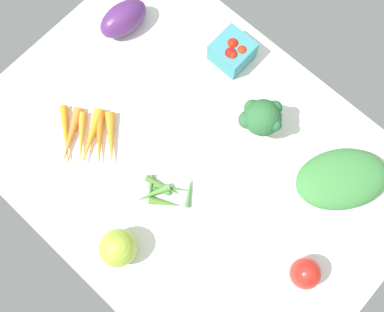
# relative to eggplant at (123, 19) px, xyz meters

# --- Properties ---
(tablecloth) EXTENTS (1.04, 0.76, 0.02)m
(tablecloth) POSITION_rel_eggplant_xyz_m (-0.38, 0.15, -0.05)
(tablecloth) COLOR white
(tablecloth) RESTS_ON ground
(eggplant) EXTENTS (0.10, 0.15, 0.08)m
(eggplant) POSITION_rel_eggplant_xyz_m (0.00, 0.00, 0.00)
(eggplant) COLOR #56286B
(eggplant) RESTS_ON tablecloth
(carrot_bunch) EXTENTS (0.22, 0.19, 0.03)m
(carrot_bunch) POSITION_rel_eggplant_xyz_m (-0.16, 0.29, -0.03)
(carrot_bunch) COLOR orange
(carrot_bunch) RESTS_ON tablecloth
(bell_pepper_red) EXTENTS (0.10, 0.10, 0.08)m
(bell_pepper_red) POSITION_rel_eggplant_xyz_m (-0.75, 0.18, 0.00)
(bell_pepper_red) COLOR red
(bell_pepper_red) RESTS_ON tablecloth
(leafy_greens_clump) EXTENTS (0.25, 0.27, 0.06)m
(leafy_greens_clump) POSITION_rel_eggplant_xyz_m (-0.68, -0.05, -0.01)
(leafy_greens_clump) COLOR #3E843F
(leafy_greens_clump) RESTS_ON tablecloth
(heirloom_tomato_green) EXTENTS (0.09, 0.09, 0.09)m
(heirloom_tomato_green) POSITION_rel_eggplant_xyz_m (-0.41, 0.42, 0.00)
(heirloom_tomato_green) COLOR #9FBE3B
(heirloom_tomato_green) RESTS_ON tablecloth
(okra_pile) EXTENTS (0.13, 0.15, 0.02)m
(okra_pile) POSITION_rel_eggplant_xyz_m (-0.39, 0.26, -0.03)
(okra_pile) COLOR #577836
(okra_pile) RESTS_ON tablecloth
(broccoli_head) EXTENTS (0.11, 0.10, 0.12)m
(broccoli_head) POSITION_rel_eggplant_xyz_m (-0.45, -0.02, 0.04)
(broccoli_head) COLOR #AACD88
(broccoli_head) RESTS_ON tablecloth
(berry_basket) EXTENTS (0.09, 0.09, 0.07)m
(berry_basket) POSITION_rel_eggplant_xyz_m (-0.27, -0.12, -0.00)
(berry_basket) COLOR teal
(berry_basket) RESTS_ON tablecloth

